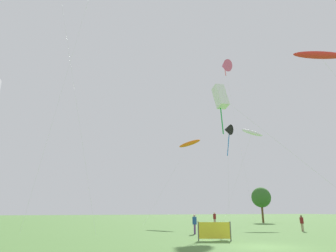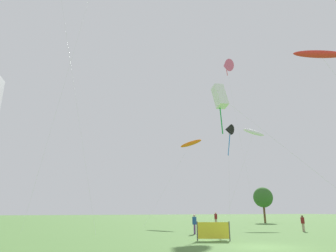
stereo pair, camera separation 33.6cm
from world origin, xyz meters
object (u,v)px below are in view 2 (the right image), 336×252
at_px(kite_flying_5, 226,66).
at_px(event_banner, 213,231).
at_px(kite_flying_1, 319,54).
at_px(person_standing_2, 194,223).
at_px(kite_flying_7, 220,97).
at_px(kite_flying_3, 253,132).
at_px(person_standing_1, 216,218).
at_px(kite_flying_2, 191,143).
at_px(park_tree_0, 263,197).
at_px(kite_flying_4, 228,130).
at_px(person_standing_0, 303,222).

height_order(kite_flying_5, event_banner, kite_flying_5).
bearing_deg(kite_flying_1, person_standing_2, 138.92).
xyz_separation_m(person_standing_2, kite_flying_7, (0.68, -4.71, 10.85)).
relative_size(kite_flying_1, kite_flying_3, 1.03).
bearing_deg(kite_flying_3, kite_flying_5, 84.61).
relative_size(person_standing_1, kite_flying_5, 0.05).
bearing_deg(kite_flying_2, kite_flying_7, -107.41).
bearing_deg(kite_flying_7, park_tree_0, 47.80).
bearing_deg(kite_flying_2, kite_flying_4, -90.14).
height_order(kite_flying_1, event_banner, kite_flying_1).
distance_m(kite_flying_2, kite_flying_7, 23.99).
bearing_deg(kite_flying_4, person_standing_2, -143.14).
xyz_separation_m(kite_flying_1, kite_flying_2, (-1.49, 26.28, -2.82)).
bearing_deg(kite_flying_5, event_banner, -124.67).
bearing_deg(kite_flying_7, person_standing_0, 19.67).
xyz_separation_m(park_tree_0, event_banner, (-23.72, -25.40, -3.67)).
bearing_deg(person_standing_1, kite_flying_3, -109.07).
bearing_deg(kite_flying_1, person_standing_1, 89.94).
relative_size(kite_flying_5, park_tree_0, 5.48).
bearing_deg(park_tree_0, kite_flying_2, -175.46).
distance_m(kite_flying_1, kite_flying_4, 14.54).
relative_size(kite_flying_7, park_tree_0, 2.11).
xyz_separation_m(person_standing_1, park_tree_0, (13.10, 6.09, 3.30)).
bearing_deg(kite_flying_4, kite_flying_7, -124.03).
relative_size(person_standing_0, park_tree_0, 0.26).
xyz_separation_m(person_standing_2, kite_flying_2, (7.85, 18.15, 12.08)).
height_order(kite_flying_7, park_tree_0, kite_flying_7).
xyz_separation_m(kite_flying_5, park_tree_0, (3.51, -3.82, -28.07)).
bearing_deg(kite_flying_5, park_tree_0, -47.39).
xyz_separation_m(person_standing_0, kite_flying_2, (-4.17, 18.81, 12.16)).
xyz_separation_m(person_standing_1, kite_flying_7, (-8.68, -17.93, 10.79)).
relative_size(kite_flying_3, event_banner, 7.21).
distance_m(person_standing_2, kite_flying_3, 27.18).
relative_size(person_standing_1, kite_flying_4, 0.14).
distance_m(person_standing_0, person_standing_2, 12.03).
bearing_deg(event_banner, kite_flying_5, 55.33).
xyz_separation_m(kite_flying_2, kite_flying_5, (11.09, 4.98, 19.35)).
bearing_deg(kite_flying_4, kite_flying_5, 57.21).
height_order(person_standing_1, kite_flying_3, kite_flying_3).
bearing_deg(kite_flying_1, kite_flying_2, 93.23).
relative_size(kite_flying_7, event_banner, 5.84).
relative_size(kite_flying_4, park_tree_0, 2.11).
bearing_deg(kite_flying_7, kite_flying_5, 56.73).
height_order(kite_flying_4, park_tree_0, kite_flying_4).
relative_size(person_standing_2, kite_flying_2, 0.13).
bearing_deg(kite_flying_5, kite_flying_1, -107.09).
distance_m(kite_flying_7, event_banner, 11.41).
distance_m(kite_flying_2, kite_flying_4, 12.32).
distance_m(kite_flying_4, kite_flying_7, 12.76).
bearing_deg(kite_flying_3, kite_flying_1, -111.19).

